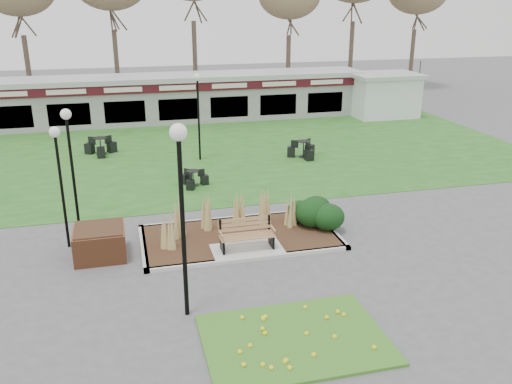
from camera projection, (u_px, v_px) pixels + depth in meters
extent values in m
plane|color=#515154|center=(248.00, 254.00, 16.69)|extent=(100.00, 100.00, 0.00)
cube|color=#235B1C|center=(194.00, 153.00, 27.64)|extent=(34.00, 16.00, 0.02)
cube|color=#357220|center=(295.00, 339.00, 12.48)|extent=(4.20, 3.00, 0.08)
cube|color=#311F13|center=(240.00, 237.00, 17.77)|extent=(6.22, 3.22, 0.12)
cube|color=#B7B7B2|center=(251.00, 259.00, 16.30)|extent=(6.40, 0.18, 0.12)
cube|color=#B7B7B2|center=(230.00, 219.00, 19.24)|extent=(6.40, 0.18, 0.12)
cube|color=#B7B7B2|center=(144.00, 247.00, 17.05)|extent=(0.18, 3.40, 0.12)
cube|color=#B7B7B2|center=(329.00, 228.00, 18.49)|extent=(0.18, 3.40, 0.12)
cube|color=#B7B7B2|center=(247.00, 251.00, 16.81)|extent=(2.20, 1.20, 0.13)
cone|color=tan|center=(180.00, 220.00, 17.48)|extent=(0.36, 0.36, 1.15)
cone|color=tan|center=(208.00, 213.00, 18.08)|extent=(0.36, 0.36, 1.15)
cone|color=tan|center=(239.00, 208.00, 18.51)|extent=(0.36, 0.36, 1.15)
cone|color=tan|center=(266.00, 207.00, 18.54)|extent=(0.36, 0.36, 1.15)
cone|color=tan|center=(292.00, 209.00, 18.36)|extent=(0.36, 0.36, 1.15)
cone|color=tan|center=(166.00, 231.00, 16.63)|extent=(0.36, 0.36, 1.15)
ellipsoid|color=black|center=(313.00, 213.00, 18.37)|extent=(1.21, 1.10, 0.99)
ellipsoid|color=black|center=(328.00, 217.00, 18.11)|extent=(1.10, 1.00, 0.90)
ellipsoid|color=black|center=(316.00, 208.00, 18.92)|extent=(1.06, 0.96, 0.86)
ellipsoid|color=black|center=(300.00, 211.00, 18.80)|extent=(0.92, 0.84, 0.76)
cube|color=olive|center=(247.00, 236.00, 16.64)|extent=(1.70, 0.57, 0.04)
cube|color=olive|center=(245.00, 224.00, 16.83)|extent=(1.70, 0.13, 0.44)
cube|color=black|center=(222.00, 245.00, 16.54)|extent=(0.06, 0.55, 0.42)
cube|color=black|center=(271.00, 240.00, 16.90)|extent=(0.06, 0.55, 0.42)
cube|color=black|center=(220.00, 227.00, 16.65)|extent=(0.06, 0.06, 0.50)
cube|color=black|center=(269.00, 222.00, 17.01)|extent=(0.06, 0.06, 0.50)
cube|color=olive|center=(221.00, 234.00, 16.37)|extent=(0.05, 0.50, 0.04)
cube|color=olive|center=(273.00, 228.00, 16.75)|extent=(0.05, 0.50, 0.04)
cube|color=brown|center=(100.00, 243.00, 16.44)|extent=(1.50, 1.50, 0.90)
cube|color=#311F13|center=(98.00, 229.00, 16.28)|extent=(1.40, 1.40, 0.06)
cube|color=gray|center=(175.00, 100.00, 34.50)|extent=(24.00, 3.00, 2.60)
cube|color=#450E17|center=(177.00, 87.00, 32.73)|extent=(24.00, 0.18, 0.55)
cube|color=#BBBBC0|center=(174.00, 77.00, 34.01)|extent=(24.60, 3.40, 0.30)
cube|color=silver|center=(178.00, 88.00, 32.63)|extent=(22.00, 0.02, 0.28)
cube|color=black|center=(178.00, 109.00, 33.28)|extent=(22.00, 0.10, 1.30)
cube|color=white|center=(383.00, 97.00, 35.79)|extent=(4.00, 3.00, 2.60)
cube|color=#BBBBC0|center=(385.00, 75.00, 35.32)|extent=(4.40, 3.40, 0.25)
cylinder|color=#47382B|center=(38.00, 69.00, 39.29)|extent=(0.36, 0.36, 5.17)
cylinder|color=#47382B|center=(123.00, 67.00, 40.67)|extent=(0.36, 0.36, 5.17)
cylinder|color=#47382B|center=(202.00, 64.00, 42.05)|extent=(0.36, 0.36, 5.17)
cylinder|color=#47382B|center=(276.00, 62.00, 43.44)|extent=(0.36, 0.36, 5.17)
cylinder|color=#47382B|center=(346.00, 60.00, 44.82)|extent=(0.36, 0.36, 5.17)
cylinder|color=#47382B|center=(411.00, 58.00, 46.21)|extent=(0.36, 0.36, 5.17)
cylinder|color=black|center=(73.00, 177.00, 17.76)|extent=(0.10, 0.10, 3.85)
sphere|color=white|center=(66.00, 114.00, 17.06)|extent=(0.35, 0.35, 0.35)
cylinder|color=black|center=(183.00, 232.00, 12.80)|extent=(0.11, 0.11, 4.48)
sphere|color=white|center=(178.00, 132.00, 11.98)|extent=(0.40, 0.40, 0.40)
cylinder|color=black|center=(62.00, 194.00, 16.63)|extent=(0.09, 0.09, 3.59)
sphere|color=white|center=(55.00, 132.00, 15.97)|extent=(0.32, 0.32, 0.32)
cylinder|color=black|center=(199.00, 121.00, 25.79)|extent=(0.10, 0.10, 3.84)
sphere|color=white|center=(197.00, 77.00, 25.09)|extent=(0.35, 0.35, 0.35)
cylinder|color=black|center=(101.00, 154.00, 27.29)|extent=(0.50, 0.50, 0.03)
cylinder|color=black|center=(101.00, 146.00, 27.16)|extent=(0.06, 0.06, 0.82)
cylinder|color=black|center=(100.00, 138.00, 27.01)|extent=(0.69, 0.69, 0.03)
cube|color=black|center=(112.00, 147.00, 27.63)|extent=(0.54, 0.54, 0.53)
cube|color=black|center=(90.00, 148.00, 27.35)|extent=(0.53, 0.53, 0.53)
cube|color=black|center=(101.00, 153.00, 26.64)|extent=(0.40, 0.40, 0.53)
cylinder|color=black|center=(193.00, 185.00, 22.74)|extent=(0.39, 0.39, 0.03)
cylinder|color=black|center=(193.00, 178.00, 22.63)|extent=(0.04, 0.04, 0.64)
cylinder|color=black|center=(193.00, 171.00, 22.52)|extent=(0.53, 0.53, 0.02)
cube|color=black|center=(204.00, 180.00, 22.85)|extent=(0.34, 0.34, 0.41)
cube|color=black|center=(185.00, 179.00, 22.95)|extent=(0.42, 0.42, 0.41)
cube|color=black|center=(190.00, 185.00, 22.22)|extent=(0.39, 0.39, 0.41)
cylinder|color=black|center=(303.00, 157.00, 26.82)|extent=(0.48, 0.48, 0.03)
cylinder|color=black|center=(303.00, 149.00, 26.69)|extent=(0.05, 0.05, 0.79)
cylinder|color=black|center=(304.00, 141.00, 26.55)|extent=(0.65, 0.65, 0.03)
cube|color=black|center=(310.00, 150.00, 27.19)|extent=(0.52, 0.52, 0.50)
cube|color=black|center=(291.00, 152.00, 26.81)|extent=(0.48, 0.48, 0.50)
cube|color=black|center=(309.00, 155.00, 26.22)|extent=(0.42, 0.42, 0.50)
cylinder|color=black|center=(417.00, 98.00, 36.43)|extent=(0.06, 0.06, 2.20)
imported|color=#3253AF|center=(418.00, 91.00, 36.28)|extent=(2.32, 2.34, 1.78)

